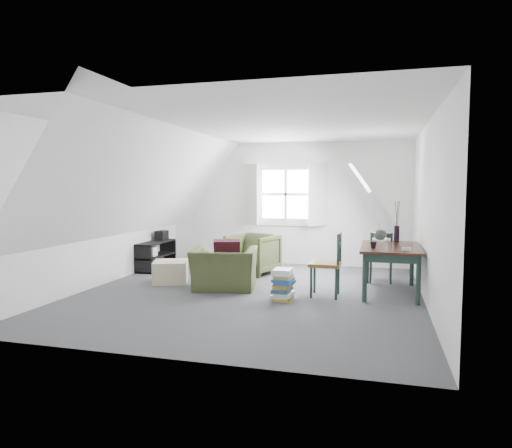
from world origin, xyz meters
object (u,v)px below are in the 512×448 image
(armchair_near, at_px, (224,289))
(armchair_far, at_px, (253,273))
(dining_table, at_px, (391,252))
(dining_chair_far, at_px, (381,256))
(dining_chair_near, at_px, (328,263))
(media_shelf, at_px, (155,257))
(magazine_stack, at_px, (283,285))
(ottoman, at_px, (171,272))

(armchair_near, relative_size, armchair_far, 1.21)
(dining_table, height_order, dining_chair_far, dining_chair_far)
(armchair_near, relative_size, dining_table, 0.69)
(dining_chair_near, relative_size, media_shelf, 0.89)
(armchair_far, relative_size, media_shelf, 0.77)
(armchair_far, distance_m, dining_table, 2.68)
(dining_chair_near, distance_m, media_shelf, 3.73)
(media_shelf, xyz_separation_m, magazine_stack, (2.89, -1.72, -0.02))
(dining_table, height_order, magazine_stack, dining_table)
(media_shelf, bearing_deg, ottoman, -49.00)
(armchair_far, xyz_separation_m, dining_table, (2.42, -0.96, 0.62))
(ottoman, relative_size, dining_chair_near, 0.58)
(dining_table, xyz_separation_m, magazine_stack, (-1.47, -0.84, -0.40))
(armchair_far, relative_size, dining_chair_far, 0.95)
(ottoman, relative_size, dining_table, 0.38)
(armchair_far, xyz_separation_m, magazine_stack, (0.95, -1.80, 0.22))
(armchair_near, xyz_separation_m, dining_chair_near, (1.62, -0.07, 0.49))
(dining_chair_near, bearing_deg, magazine_stack, -57.53)
(armchair_far, distance_m, magazine_stack, 2.05)
(dining_chair_far, bearing_deg, dining_table, 105.49)
(ottoman, bearing_deg, dining_chair_far, 15.55)
(ottoman, bearing_deg, dining_table, 2.72)
(dining_chair_near, height_order, media_shelf, dining_chair_near)
(armchair_near, bearing_deg, ottoman, -21.69)
(media_shelf, bearing_deg, dining_chair_far, 1.25)
(armchair_far, bearing_deg, ottoman, -117.88)
(ottoman, bearing_deg, armchair_far, 45.29)
(media_shelf, bearing_deg, magazine_stack, -28.12)
(dining_table, xyz_separation_m, dining_chair_far, (-0.13, 0.78, -0.18))
(magazine_stack, bearing_deg, dining_chair_near, 34.21)
(armchair_far, xyz_separation_m, media_shelf, (-1.94, -0.08, 0.24))
(armchair_far, distance_m, ottoman, 1.60)
(dining_table, bearing_deg, magazine_stack, -147.28)
(armchair_near, height_order, armchair_far, armchair_far)
(dining_chair_far, distance_m, magazine_stack, 2.11)
(armchair_near, relative_size, media_shelf, 0.93)
(dining_table, distance_m, dining_chair_far, 0.81)
(ottoman, xyz_separation_m, dining_chair_far, (3.40, 0.95, 0.26))
(armchair_far, height_order, dining_table, dining_table)
(dining_chair_far, height_order, dining_chair_near, dining_chair_near)
(ottoman, xyz_separation_m, dining_chair_near, (2.65, -0.28, 0.31))
(magazine_stack, bearing_deg, armchair_near, 156.07)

